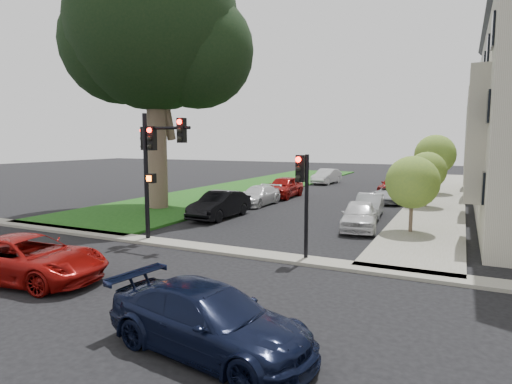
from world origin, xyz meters
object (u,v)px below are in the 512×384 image
at_px(car_parked_2, 393,193).
at_px(car_parked_3, 395,185).
at_px(small_tree_c, 435,155).
at_px(car_parked_9, 327,176).
at_px(car_cross_near, 27,258).
at_px(small_tree_a, 412,182).
at_px(car_cross_far, 209,320).
at_px(eucalyptus, 153,25).
at_px(car_parked_5, 220,205).
at_px(car_parked_1, 369,205).
at_px(small_tree_b, 427,171).
at_px(traffic_signal_main, 154,154).
at_px(car_parked_4, 405,179).
at_px(traffic_signal_secondary, 303,187).
at_px(car_parked_7, 284,187).
at_px(car_parked_0, 359,215).
at_px(car_parked_6, 258,196).

bearing_deg(car_parked_2, car_parked_3, 105.56).
height_order(small_tree_c, car_parked_2, small_tree_c).
height_order(car_parked_3, car_parked_9, car_parked_3).
height_order(car_cross_near, car_parked_2, car_cross_near).
xyz_separation_m(small_tree_a, car_cross_far, (-2.43, -13.44, -1.72)).
xyz_separation_m(eucalyptus, car_parked_9, (4.91, 20.22, -10.40)).
distance_m(eucalyptus, car_parked_5, 11.64).
xyz_separation_m(small_tree_a, car_cross_near, (-9.79, -12.06, -1.70)).
height_order(car_cross_far, car_parked_2, car_cross_far).
bearing_deg(small_tree_a, car_parked_1, 124.01).
xyz_separation_m(small_tree_a, car_parked_1, (-2.63, 3.90, -1.75)).
bearing_deg(car_parked_1, small_tree_b, 55.50).
relative_size(traffic_signal_main, car_parked_1, 1.39).
bearing_deg(car_parked_4, car_parked_1, -95.01).
bearing_deg(traffic_signal_main, car_cross_near, -92.15).
bearing_deg(traffic_signal_main, traffic_signal_secondary, -0.37).
relative_size(small_tree_a, car_parked_3, 0.77).
distance_m(eucalyptus, car_parked_3, 21.27).
height_order(traffic_signal_main, car_cross_far, traffic_signal_main).
height_order(car_cross_near, car_parked_4, car_parked_4).
distance_m(traffic_signal_main, car_parked_5, 6.68).
bearing_deg(car_parked_7, small_tree_b, -6.09).
relative_size(traffic_signal_main, traffic_signal_secondary, 1.42).
relative_size(car_parked_0, car_parked_1, 1.06).
bearing_deg(car_parked_1, small_tree_c, 73.48).
distance_m(car_parked_3, car_parked_5, 16.58).
bearing_deg(traffic_signal_main, car_parked_2, 65.86).
xyz_separation_m(eucalyptus, car_parked_1, (12.47, 3.13, -10.50)).
relative_size(traffic_signal_secondary, car_cross_near, 0.76).
xyz_separation_m(eucalyptus, car_parked_2, (12.89, 9.42, -10.51)).
relative_size(eucalyptus, car_cross_far, 3.52).
xyz_separation_m(traffic_signal_main, car_parked_4, (6.88, 27.19, -2.98)).
xyz_separation_m(car_parked_2, car_parked_9, (-7.97, 10.81, 0.10)).
bearing_deg(traffic_signal_main, car_cross_far, -45.24).
distance_m(small_tree_a, car_parked_9, 23.39).
bearing_deg(traffic_signal_secondary, car_parked_5, 139.24).
relative_size(car_parked_2, car_parked_6, 1.05).
bearing_deg(car_parked_1, car_parked_0, -90.59).
height_order(small_tree_c, car_parked_4, small_tree_c).
distance_m(small_tree_a, car_parked_3, 14.96).
bearing_deg(car_parked_4, car_parked_3, -95.37).
height_order(eucalyptus, car_parked_9, eucalyptus).
height_order(small_tree_a, car_parked_9, small_tree_a).
relative_size(small_tree_c, car_parked_5, 1.05).
xyz_separation_m(eucalyptus, small_tree_c, (15.10, 15.73, -7.98)).
xyz_separation_m(small_tree_c, car_parked_7, (-10.10, -7.06, -2.37)).
bearing_deg(car_parked_5, small_tree_a, 2.65).
bearing_deg(car_cross_far, eucalyptus, 50.32).
relative_size(traffic_signal_secondary, car_parked_1, 0.98).
height_order(eucalyptus, car_parked_0, eucalyptus).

